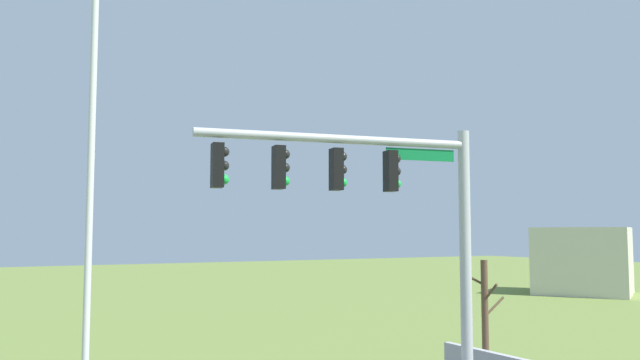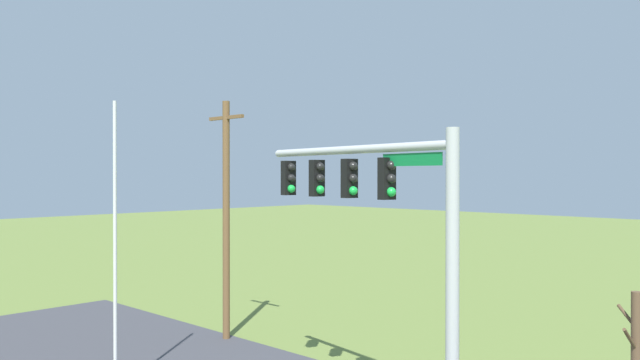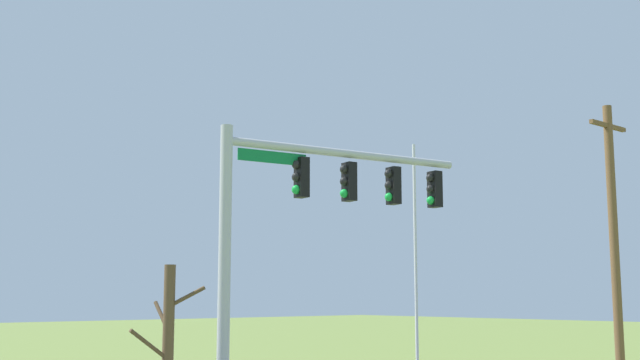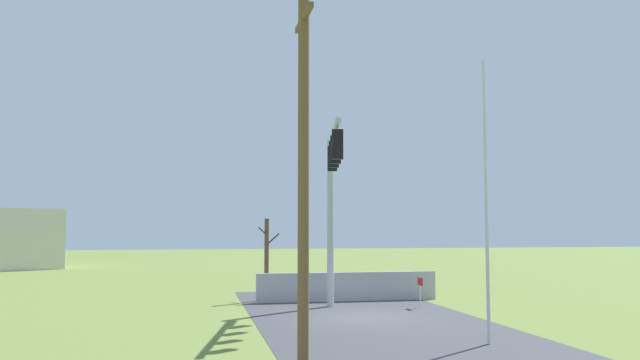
{
  "view_description": "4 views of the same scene",
  "coord_description": "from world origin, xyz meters",
  "px_view_note": "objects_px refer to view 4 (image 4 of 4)",
  "views": [
    {
      "loc": [
        -7.45,
        -11.57,
        4.46
      ],
      "look_at": [
        -0.84,
        0.37,
        5.56
      ],
      "focal_mm": 36.38,
      "sensor_mm": 36.0,
      "label": 1
    },
    {
      "loc": [
        10.18,
        -10.56,
        5.96
      ],
      "look_at": [
        -0.77,
        0.84,
        5.84
      ],
      "focal_mm": 35.41,
      "sensor_mm": 36.0,
      "label": 2
    },
    {
      "loc": [
        13.48,
        15.24,
        3.09
      ],
      "look_at": [
        0.5,
        0.58,
        5.94
      ],
      "focal_mm": 44.87,
      "sensor_mm": 36.0,
      "label": 3
    },
    {
      "loc": [
        -22.23,
        6.01,
        3.16
      ],
      "look_at": [
        -0.82,
        1.77,
        4.88
      ],
      "focal_mm": 35.32,
      "sensor_mm": 36.0,
      "label": 4
    }
  ],
  "objects_px": {
    "signal_mast": "(332,181)",
    "open_sign": "(420,285)",
    "utility_pole": "(303,171)",
    "distant_building": "(10,239)",
    "flagpole": "(486,199)",
    "bare_tree": "(267,258)"
  },
  "relations": [
    {
      "from": "utility_pole",
      "to": "distant_building",
      "type": "bearing_deg",
      "value": 22.8
    },
    {
      "from": "signal_mast",
      "to": "bare_tree",
      "type": "relative_size",
      "value": 1.9
    },
    {
      "from": "distant_building",
      "to": "bare_tree",
      "type": "bearing_deg",
      "value": -178.44
    },
    {
      "from": "flagpole",
      "to": "utility_pole",
      "type": "height_order",
      "value": "utility_pole"
    },
    {
      "from": "signal_mast",
      "to": "utility_pole",
      "type": "xyz_separation_m",
      "value": [
        -9.35,
        2.72,
        -0.51
      ]
    },
    {
      "from": "bare_tree",
      "to": "flagpole",
      "type": "bearing_deg",
      "value": -157.94
    },
    {
      "from": "open_sign",
      "to": "distant_building",
      "type": "relative_size",
      "value": 0.19
    },
    {
      "from": "bare_tree",
      "to": "distant_building",
      "type": "distance_m",
      "value": 31.61
    },
    {
      "from": "bare_tree",
      "to": "open_sign",
      "type": "distance_m",
      "value": 7.07
    },
    {
      "from": "signal_mast",
      "to": "bare_tree",
      "type": "height_order",
      "value": "signal_mast"
    },
    {
      "from": "signal_mast",
      "to": "flagpole",
      "type": "xyz_separation_m",
      "value": [
        -7.06,
        -2.87,
        -1.0
      ]
    },
    {
      "from": "utility_pole",
      "to": "signal_mast",
      "type": "bearing_deg",
      "value": -16.25
    },
    {
      "from": "utility_pole",
      "to": "bare_tree",
      "type": "bearing_deg",
      "value": -3.06
    },
    {
      "from": "bare_tree",
      "to": "open_sign",
      "type": "xyz_separation_m",
      "value": [
        -3.94,
        -5.79,
        -0.97
      ]
    },
    {
      "from": "bare_tree",
      "to": "distant_building",
      "type": "bearing_deg",
      "value": 34.13
    },
    {
      "from": "utility_pole",
      "to": "distant_building",
      "type": "xyz_separation_m",
      "value": [
        40.37,
        16.97,
        -2.1
      ]
    },
    {
      "from": "flagpole",
      "to": "open_sign",
      "type": "relative_size",
      "value": 6.56
    },
    {
      "from": "flagpole",
      "to": "distant_building",
      "type": "bearing_deg",
      "value": 30.64
    },
    {
      "from": "signal_mast",
      "to": "open_sign",
      "type": "xyz_separation_m",
      "value": [
        0.93,
        -3.82,
        -4.1
      ]
    },
    {
      "from": "flagpole",
      "to": "distant_building",
      "type": "distance_m",
      "value": 44.29
    },
    {
      "from": "flagpole",
      "to": "utility_pole",
      "type": "xyz_separation_m",
      "value": [
        -2.29,
        5.59,
        0.49
      ]
    },
    {
      "from": "flagpole",
      "to": "signal_mast",
      "type": "bearing_deg",
      "value": 22.11
    }
  ]
}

